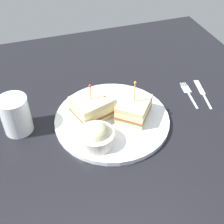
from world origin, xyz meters
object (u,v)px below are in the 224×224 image
Objects in this scene: sandwich_half_back at (134,109)px; fork at (188,92)px; plate at (112,119)px; coleslaw_bowl at (96,136)px; knife at (202,92)px; sandwich_half_front at (91,107)px; drink_glass at (16,117)px.

fork is (-19.57, -5.86, -3.59)cm from sandwich_half_back.
fork is at bearing -169.19° from plate.
knife is (-35.27, -10.64, -3.44)cm from coleslaw_bowl.
sandwich_half_back is at bearing 10.98° from knife.
knife is at bearing -163.22° from coleslaw_bowl.
knife is at bearing -178.12° from sandwich_half_front.
sandwich_half_back reaches higher than knife.
drink_glass is at bearing -11.03° from plate.
sandwich_half_front reaches higher than drink_glass.
knife is at bearing 178.84° from drink_glass.
knife is (-3.99, 1.29, -0.00)cm from fork.
drink_glass is (23.40, -4.56, 3.64)cm from plate.
sandwich_half_back reaches higher than coleslaw_bowl.
coleslaw_bowl is 37.00cm from knife.
plate is 24.12cm from drink_glass.
drink_glass is 52.63cm from knife.
fork is (-31.28, -11.92, -3.44)cm from coleslaw_bowl.
plate reaches higher than fork.
knife is at bearing -173.13° from plate.
sandwich_half_back is at bearing 16.67° from fork.
coleslaw_bowl is 0.64× the size of knife.
sandwich_half_back is 1.33× the size of coleslaw_bowl.
coleslaw_bowl is 0.70× the size of fork.
sandwich_half_front is (4.81, -2.39, 3.53)cm from plate.
sandwich_half_back reaches higher than sandwich_half_front.
fork is at bearing -17.86° from knife.
sandwich_half_front is 30.24cm from fork.
sandwich_half_front is 0.88× the size of fork.
coleslaw_bowl is 20.81cm from drink_glass.
plate is 6.43cm from sandwich_half_front.
knife is (-52.46, 1.06, -4.09)cm from drink_glass.
fork is (-29.88, -2.40, -3.98)cm from sandwich_half_front.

